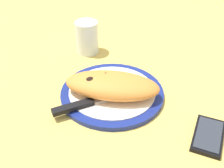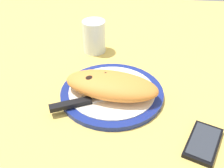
{
  "view_description": "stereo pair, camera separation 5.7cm",
  "coord_description": "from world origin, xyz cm",
  "px_view_note": "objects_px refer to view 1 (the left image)",
  "views": [
    {
      "loc": [
        -0.04,
        58.02,
        46.29
      ],
      "look_at": [
        0.0,
        0.0,
        3.59
      ],
      "focal_mm": 44.76,
      "sensor_mm": 36.0,
      "label": 1
    },
    {
      "loc": [
        -5.72,
        57.74,
        46.29
      ],
      "look_at": [
        0.0,
        0.0,
        3.59
      ],
      "focal_mm": 44.76,
      "sensor_mm": 36.0,
      "label": 2
    }
  ],
  "objects_px": {
    "plate": "(112,93)",
    "knife": "(86,103)",
    "calzone": "(112,85)",
    "fork": "(102,78)",
    "smartphone": "(208,136)",
    "water_glass": "(87,39)"
  },
  "relations": [
    {
      "from": "plate",
      "to": "smartphone",
      "type": "relative_size",
      "value": 2.1
    },
    {
      "from": "smartphone",
      "to": "water_glass",
      "type": "relative_size",
      "value": 1.23
    },
    {
      "from": "plate",
      "to": "fork",
      "type": "distance_m",
      "value": 0.06
    },
    {
      "from": "plate",
      "to": "knife",
      "type": "relative_size",
      "value": 1.16
    },
    {
      "from": "knife",
      "to": "smartphone",
      "type": "distance_m",
      "value": 0.29
    },
    {
      "from": "calzone",
      "to": "knife",
      "type": "height_order",
      "value": "calzone"
    },
    {
      "from": "smartphone",
      "to": "water_glass",
      "type": "bearing_deg",
      "value": -52.5
    },
    {
      "from": "calzone",
      "to": "smartphone",
      "type": "relative_size",
      "value": 1.97
    },
    {
      "from": "plate",
      "to": "water_glass",
      "type": "bearing_deg",
      "value": -70.73
    },
    {
      "from": "fork",
      "to": "water_glass",
      "type": "relative_size",
      "value": 1.65
    },
    {
      "from": "plate",
      "to": "knife",
      "type": "distance_m",
      "value": 0.09
    },
    {
      "from": "knife",
      "to": "calzone",
      "type": "bearing_deg",
      "value": -144.79
    },
    {
      "from": "fork",
      "to": "plate",
      "type": "bearing_deg",
      "value": 119.22
    },
    {
      "from": "calzone",
      "to": "plate",
      "type": "bearing_deg",
      "value": -89.3
    },
    {
      "from": "smartphone",
      "to": "water_glass",
      "type": "distance_m",
      "value": 0.48
    },
    {
      "from": "plate",
      "to": "water_glass",
      "type": "xyz_separation_m",
      "value": [
        0.08,
        -0.23,
        0.04
      ]
    },
    {
      "from": "calzone",
      "to": "fork",
      "type": "relative_size",
      "value": 1.48
    },
    {
      "from": "plate",
      "to": "calzone",
      "type": "xyz_separation_m",
      "value": [
        -0.0,
        0.01,
        0.04
      ]
    },
    {
      "from": "knife",
      "to": "water_glass",
      "type": "xyz_separation_m",
      "value": [
        0.02,
        -0.29,
        0.02
      ]
    },
    {
      "from": "water_glass",
      "to": "smartphone",
      "type": "bearing_deg",
      "value": 127.5
    },
    {
      "from": "knife",
      "to": "water_glass",
      "type": "distance_m",
      "value": 0.29
    },
    {
      "from": "fork",
      "to": "smartphone",
      "type": "distance_m",
      "value": 0.31
    }
  ]
}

